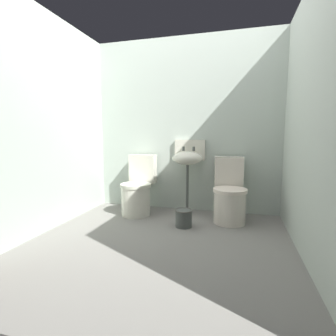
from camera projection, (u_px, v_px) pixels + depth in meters
name	position (u px, v px, depth m)	size (l,w,h in m)	color
ground_plane	(160.00, 245.00, 2.57)	(2.95, 2.76, 0.08)	slate
wall_back	(186.00, 126.00, 3.59)	(2.95, 0.10, 2.37)	#AFBBAF
wall_left	(49.00, 123.00, 2.86)	(0.10, 2.56, 2.37)	#A9B7AB
wall_right	(313.00, 119.00, 2.17)	(0.10, 2.56, 2.37)	#B0BAAF
toilet_left	(138.00, 190.00, 3.47)	(0.41, 0.60, 0.78)	silver
toilet_right	(229.00, 195.00, 3.15)	(0.44, 0.63, 0.78)	silver
sink	(188.00, 158.00, 3.42)	(0.42, 0.35, 0.99)	#484D49
bucket	(184.00, 218.00, 2.96)	(0.21, 0.21, 0.20)	#484D49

